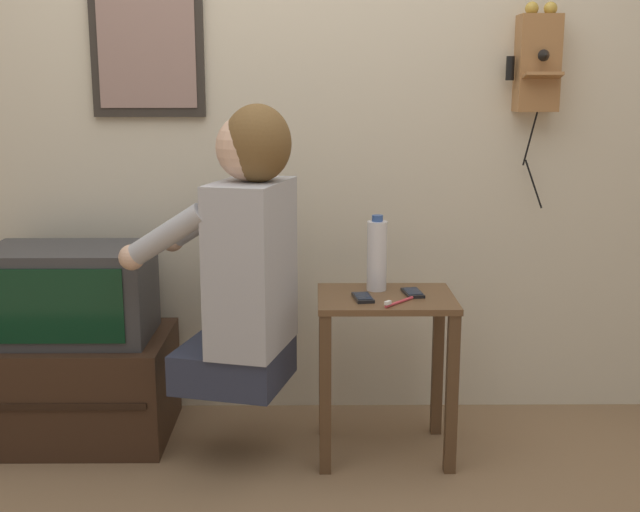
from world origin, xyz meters
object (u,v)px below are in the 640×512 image
object	(u,v)px
person	(245,252)
framed_picture	(147,51)
wall_phone_antique	(537,62)
television	(70,293)
cell_phone_held	(363,297)
water_bottle	(377,255)
toothbrush	(397,302)
cell_phone_spare	(413,293)

from	to	relation	value
person	framed_picture	xyz separation A→B (m)	(-0.40, 0.49, 0.69)
person	wall_phone_antique	xyz separation A→B (m)	(1.09, 0.45, 0.65)
person	television	distance (m)	0.74
framed_picture	cell_phone_held	distance (m)	1.27
framed_picture	water_bottle	size ratio (longest dim) A/B	1.82
framed_picture	toothbrush	bearing A→B (deg)	-30.19
person	water_bottle	xyz separation A→B (m)	(0.46, 0.15, -0.04)
person	cell_phone_held	xyz separation A→B (m)	(0.41, 0.02, -0.17)
person	wall_phone_antique	bearing A→B (deg)	-52.85
television	toothbrush	distance (m)	1.22
television	cell_phone_spare	world-z (taller)	television
wall_phone_antique	cell_phone_held	xyz separation A→B (m)	(-0.68, -0.43, -0.81)
framed_picture	water_bottle	xyz separation A→B (m)	(0.87, -0.34, -0.73)
television	framed_picture	size ratio (longest dim) A/B	1.18
framed_picture	wall_phone_antique	bearing A→B (deg)	-1.70
wall_phone_antique	toothbrush	size ratio (longest dim) A/B	6.16
person	toothbrush	distance (m)	0.55
toothbrush	framed_picture	bearing A→B (deg)	10.90
person	television	bearing A→B (deg)	87.21
cell_phone_spare	water_bottle	distance (m)	0.19
framed_picture	cell_phone_spare	distance (m)	1.37
television	toothbrush	world-z (taller)	television
cell_phone_held	wall_phone_antique	bearing A→B (deg)	24.22
television	cell_phone_spare	bearing A→B (deg)	-5.72
cell_phone_held	toothbrush	bearing A→B (deg)	-38.12
wall_phone_antique	water_bottle	world-z (taller)	wall_phone_antique
person	television	xyz separation A→B (m)	(-0.67, 0.21, -0.20)
framed_picture	water_bottle	distance (m)	1.19
water_bottle	framed_picture	bearing A→B (deg)	158.59
cell_phone_held	cell_phone_spare	world-z (taller)	same
cell_phone_spare	toothbrush	xyz separation A→B (m)	(-0.07, -0.13, 0.00)
person	framed_picture	distance (m)	0.94
wall_phone_antique	framed_picture	bearing A→B (deg)	178.30
cell_phone_held	person	bearing A→B (deg)	175.14
wall_phone_antique	cell_phone_spare	distance (m)	1.02
water_bottle	toothbrush	size ratio (longest dim) A/B	2.18
cell_phone_held	television	bearing A→B (deg)	162.07
cell_phone_held	toothbrush	size ratio (longest dim) A/B	1.03
cell_phone_held	water_bottle	world-z (taller)	water_bottle
cell_phone_spare	water_bottle	size ratio (longest dim) A/B	0.47
person	cell_phone_spare	xyz separation A→B (m)	(0.59, 0.09, -0.17)
wall_phone_antique	framed_picture	world-z (taller)	framed_picture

